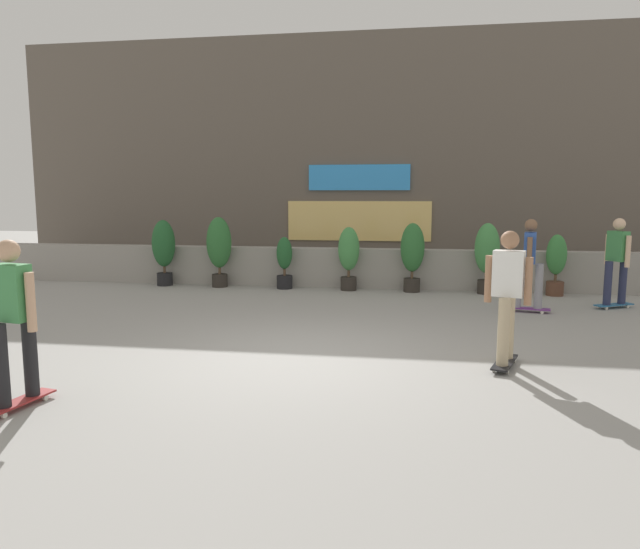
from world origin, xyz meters
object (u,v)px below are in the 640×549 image
potted_plant_0 (164,247)px  potted_plant_1 (219,246)px  potted_plant_4 (412,252)px  potted_plant_5 (487,253)px  skater_mid_plaza (617,259)px  potted_plant_2 (284,262)px  skater_foreground (529,261)px  potted_plant_3 (349,254)px  skater_far_right (13,316)px  potted_plant_6 (556,262)px  skater_far_left (508,293)px

potted_plant_0 → potted_plant_1: 1.36m
potted_plant_4 → potted_plant_5: bearing=0.0°
potted_plant_1 → skater_mid_plaza: bearing=-9.0°
potted_plant_2 → skater_foreground: skater_foreground is taller
potted_plant_3 → potted_plant_4: potted_plant_4 is taller
potted_plant_4 → skater_far_right: skater_far_right is taller
potted_plant_0 → potted_plant_3: 4.37m
potted_plant_1 → skater_far_right: 7.84m
potted_plant_2 → potted_plant_3: size_ratio=0.83×
potted_plant_3 → potted_plant_6: potted_plant_3 is taller
skater_mid_plaza → skater_foreground: bearing=-159.1°
skater_far_left → potted_plant_0: bearing=141.1°
potted_plant_3 → potted_plant_0: bearing=180.0°
potted_plant_4 → skater_mid_plaza: 4.00m
potted_plant_3 → potted_plant_6: bearing=0.0°
potted_plant_1 → potted_plant_4: size_ratio=1.07×
potted_plant_3 → potted_plant_4: 1.40m
potted_plant_0 → potted_plant_2: size_ratio=1.31×
potted_plant_6 → potted_plant_3: bearing=180.0°
potted_plant_6 → skater_far_left: (-1.84, -5.60, 0.22)m
potted_plant_2 → skater_far_right: 7.89m
potted_plant_1 → potted_plant_5: potted_plant_1 is taller
potted_plant_2 → potted_plant_4: size_ratio=0.78×
potted_plant_3 → skater_far_left: size_ratio=0.84×
potted_plant_1 → skater_mid_plaza: 8.30m
potted_plant_4 → skater_far_right: (-3.86, -7.82, 0.06)m
skater_far_right → potted_plant_5: bearing=55.2°
skater_far_left → potted_plant_6: bearing=71.8°
potted_plant_4 → potted_plant_6: potted_plant_4 is taller
skater_foreground → skater_far_left: same height
potted_plant_1 → potted_plant_3: size_ratio=1.14×
potted_plant_2 → potted_plant_4: (2.87, -0.00, 0.27)m
potted_plant_4 → potted_plant_0: bearing=180.0°
potted_plant_0 → potted_plant_4: bearing=0.0°
potted_plant_0 → skater_mid_plaza: skater_mid_plaza is taller
potted_plant_0 → skater_mid_plaza: size_ratio=0.91×
skater_foreground → potted_plant_2: bearing=158.6°
skater_mid_plaza → skater_far_right: size_ratio=1.00×
potted_plant_5 → skater_far_left: size_ratio=0.90×
potted_plant_4 → potted_plant_3: bearing=180.0°
potted_plant_0 → potted_plant_5: bearing=0.0°
potted_plant_5 → potted_plant_6: bearing=-0.0°
skater_foreground → skater_far_left: 3.77m
skater_far_left → skater_mid_plaza: bearing=58.7°
potted_plant_6 → skater_mid_plaza: skater_mid_plaza is taller
potted_plant_2 → potted_plant_5: bearing=0.0°
skater_far_right → potted_plant_3: bearing=72.6°
skater_foreground → potted_plant_4: bearing=137.2°
potted_plant_1 → potted_plant_6: potted_plant_1 is taller
skater_far_left → skater_mid_plaza: 5.03m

